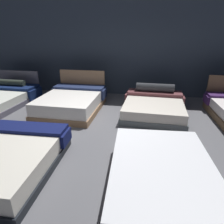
% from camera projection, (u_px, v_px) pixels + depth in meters
% --- Properties ---
extents(ground_plane, '(18.00, 18.00, 0.02)m').
position_uv_depth(ground_plane, '(101.00, 134.00, 4.51)').
color(ground_plane, '#5B5B60').
extents(showroom_back_wall, '(18.00, 0.06, 3.50)m').
position_uv_depth(showroom_back_wall, '(120.00, 44.00, 6.85)').
color(showroom_back_wall, '#333D4C').
rests_on(showroom_back_wall, ground_plane).
extents(bed_1, '(1.54, 1.96, 0.47)m').
position_uv_depth(bed_1, '(9.00, 159.00, 3.24)').
color(bed_1, black).
rests_on(bed_1, ground_plane).
extents(bed_2, '(1.57, 2.16, 0.45)m').
position_uv_depth(bed_2, '(161.00, 177.00, 2.82)').
color(bed_2, '#926A4F').
rests_on(bed_2, ground_plane).
extents(bed_4, '(1.78, 2.20, 0.90)m').
position_uv_depth(bed_4, '(2.00, 97.00, 6.33)').
color(bed_4, '#545160').
rests_on(bed_4, ground_plane).
extents(bed_5, '(1.68, 2.15, 1.00)m').
position_uv_depth(bed_5, '(72.00, 101.00, 5.81)').
color(bed_5, '#8D694A').
rests_on(bed_5, ground_plane).
extents(bed_6, '(1.76, 2.00, 0.71)m').
position_uv_depth(bed_6, '(154.00, 106.00, 5.57)').
color(bed_6, '#4E5557').
rests_on(bed_6, ground_plane).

